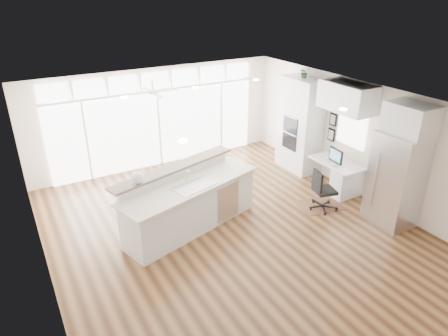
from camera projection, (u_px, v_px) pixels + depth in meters
floor at (233, 231)px, 8.29m from camera, size 7.00×8.00×0.02m
ceiling at (234, 105)px, 7.15m from camera, size 7.00×8.00×0.02m
wall_back at (157, 118)px, 10.86m from camera, size 7.00×0.04×2.70m
wall_front at (413, 303)px, 4.57m from camera, size 7.00×0.04×2.70m
wall_left at (39, 221)px, 6.13m from camera, size 0.04×8.00×2.70m
wall_right at (361, 140)px, 9.30m from camera, size 0.04×8.00×2.70m
glass_wall at (159, 129)px, 10.94m from camera, size 5.80×0.06×2.08m
transom_row at (155, 80)px, 10.38m from camera, size 5.90×0.06×0.40m
desk_window at (352, 129)px, 9.43m from camera, size 0.04×0.85×0.85m
ceiling_fan at (152, 88)px, 9.21m from camera, size 1.16×1.16×0.32m
recessed_lights at (228, 103)px, 7.31m from camera, size 3.40×3.00×0.02m
oven_cabinet at (300, 125)px, 10.61m from camera, size 0.64×1.20×2.50m
desk_nook at (336, 176)px, 9.78m from camera, size 0.72×1.30×0.76m
upper_cabinets at (347, 97)px, 8.97m from camera, size 0.64×1.30×0.64m
refrigerator at (396, 180)px, 8.21m from camera, size 0.76×0.90×2.00m
fridge_cabinet at (410, 119)px, 7.69m from camera, size 0.64×0.90×0.60m
framed_photos at (332, 127)px, 9.98m from camera, size 0.06×0.22×0.80m
kitchen_island at (191, 201)px, 8.17m from camera, size 3.32×1.97×1.24m
rug at (319, 205)px, 9.23m from camera, size 1.09×0.88×0.01m
office_chair at (325, 190)px, 8.91m from camera, size 0.60×0.57×0.95m
fishbowl at (138, 178)px, 7.50m from camera, size 0.30×0.30×0.23m
monitor at (336, 155)px, 9.50m from camera, size 0.12×0.46×0.38m
keyboard at (330, 164)px, 9.50m from camera, size 0.13×0.34×0.02m
potted_plant at (304, 74)px, 10.04m from camera, size 0.27×0.30×0.21m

